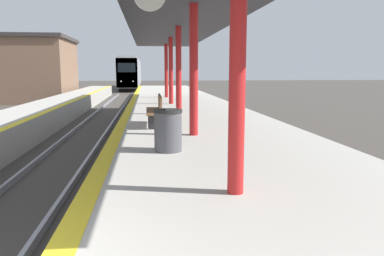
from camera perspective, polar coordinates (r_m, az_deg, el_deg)
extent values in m
cube|color=black|center=(57.29, -9.26, 6.24)|extent=(2.22, 20.03, 0.55)
cube|color=#99999E|center=(57.24, -9.31, 8.34)|extent=(2.61, 22.26, 3.66)
cube|color=#E54C19|center=(46.21, -9.91, 8.26)|extent=(2.55, 0.16, 3.58)
cube|color=black|center=(46.15, -9.94, 9.06)|extent=(2.08, 0.06, 1.10)
cube|color=gray|center=(57.27, -9.36, 10.29)|extent=(2.22, 21.15, 0.24)
sphere|color=white|center=(46.21, -10.78, 6.99)|extent=(0.18, 0.18, 0.18)
sphere|color=white|center=(46.13, -8.99, 7.03)|extent=(0.18, 0.18, 0.18)
cylinder|color=red|center=(4.94, 6.93, 8.60)|extent=(0.22, 0.22, 3.28)
cylinder|color=red|center=(9.54, 0.26, 8.69)|extent=(0.22, 0.22, 3.28)
cylinder|color=red|center=(14.18, -2.06, 8.69)|extent=(0.22, 0.22, 3.28)
cylinder|color=red|center=(18.84, -3.24, 8.69)|extent=(0.22, 0.22, 3.28)
cylinder|color=red|center=(23.49, -3.94, 8.68)|extent=(0.22, 0.22, 3.28)
cube|color=#2D2D33|center=(14.29, -2.10, 15.69)|extent=(3.67, 23.32, 0.20)
cylinder|color=#4C4C51|center=(7.70, -3.67, -0.59)|extent=(0.57, 0.57, 0.80)
cylinder|color=#262626|center=(7.65, -3.70, 2.60)|extent=(0.60, 0.60, 0.06)
cube|color=brown|center=(11.34, -5.85, 2.56)|extent=(0.44, 1.77, 0.08)
cube|color=brown|center=(11.32, -4.91, 3.89)|extent=(0.06, 1.77, 0.44)
cube|color=#262628|center=(10.66, -5.77, 0.88)|extent=(0.35, 0.08, 0.40)
cube|color=#262628|center=(12.06, -5.89, 1.79)|extent=(0.35, 0.08, 0.40)
cube|color=brown|center=(35.87, -24.50, 7.90)|extent=(8.14, 7.54, 5.23)
cube|color=#383333|center=(35.98, -24.78, 12.29)|extent=(8.55, 7.92, 0.30)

